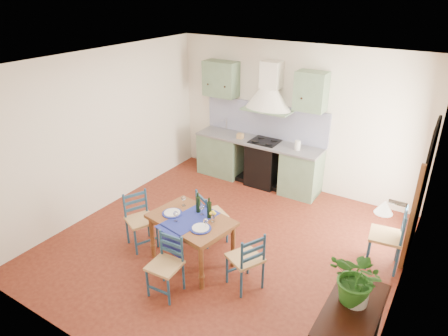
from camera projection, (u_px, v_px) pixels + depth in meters
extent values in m
plane|color=#4A1610|center=(225.00, 244.00, 6.32)|extent=(5.00, 5.00, 0.00)
cube|color=silver|center=(294.00, 118.00, 7.64)|extent=(5.00, 0.04, 2.80)
cube|color=slate|center=(222.00, 154.00, 8.51)|extent=(0.90, 0.60, 0.88)
cube|color=slate|center=(301.00, 173.00, 7.64)|extent=(0.70, 0.60, 0.88)
cube|color=black|center=(264.00, 164.00, 8.03)|extent=(0.60, 0.58, 0.88)
cube|color=gray|center=(258.00, 141.00, 7.90)|extent=(2.60, 0.64, 0.04)
cube|color=silver|center=(222.00, 134.00, 8.32)|extent=(0.45, 0.40, 0.03)
cylinder|color=silver|center=(226.00, 124.00, 8.39)|extent=(0.02, 0.02, 0.26)
cube|color=black|center=(265.00, 141.00, 7.82)|extent=(0.55, 0.48, 0.02)
cube|color=black|center=(258.00, 179.00, 8.31)|extent=(2.60, 0.50, 0.08)
cube|color=#0A1159|center=(265.00, 120.00, 7.96)|extent=(2.65, 0.05, 0.68)
cube|color=slate|center=(221.00, 79.00, 8.00)|extent=(0.70, 0.34, 0.70)
cube|color=slate|center=(311.00, 91.00, 7.08)|extent=(0.55, 0.34, 0.70)
cone|color=silver|center=(268.00, 100.00, 7.52)|extent=(0.96, 0.96, 0.40)
cube|color=silver|center=(271.00, 75.00, 7.40)|extent=(0.36, 0.30, 0.50)
cube|color=silver|center=(412.00, 212.00, 4.52)|extent=(0.04, 5.00, 2.80)
cube|color=black|center=(419.00, 203.00, 5.85)|extent=(0.03, 1.00, 1.65)
cylinder|color=black|center=(432.00, 151.00, 5.50)|extent=(0.03, 1.00, 1.00)
cube|color=brown|center=(411.00, 219.00, 5.44)|extent=(0.06, 0.06, 1.65)
cube|color=brown|center=(423.00, 188.00, 6.27)|extent=(0.06, 0.06, 1.65)
cube|color=brown|center=(423.00, 187.00, 5.96)|extent=(0.04, 0.55, 1.96)
cylinder|color=silver|center=(398.00, 203.00, 3.41)|extent=(0.15, 0.04, 0.04)
cone|color=#FFEDC6|center=(384.00, 207.00, 3.48)|extent=(0.16, 0.16, 0.12)
cube|color=silver|center=(103.00, 132.00, 6.93)|extent=(0.04, 5.00, 2.80)
cube|color=silver|center=(226.00, 64.00, 5.13)|extent=(5.00, 5.00, 0.01)
cube|color=brown|center=(191.00, 220.00, 5.63)|extent=(1.28, 0.97, 0.05)
cube|color=brown|center=(191.00, 224.00, 5.66)|extent=(1.14, 0.83, 0.08)
cylinder|color=brown|center=(152.00, 237.00, 5.89)|extent=(0.07, 0.07, 0.68)
cylinder|color=brown|center=(184.00, 220.00, 6.31)|extent=(0.07, 0.07, 0.68)
cylinder|color=brown|center=(201.00, 268.00, 5.26)|extent=(0.07, 0.07, 0.68)
cylinder|color=brown|center=(233.00, 246.00, 5.69)|extent=(0.07, 0.07, 0.68)
cube|color=navy|center=(189.00, 220.00, 5.59)|extent=(0.58, 0.93, 0.01)
cube|color=navy|center=(170.00, 242.00, 5.43)|extent=(0.43, 0.09, 0.38)
cylinder|color=navy|center=(172.00, 213.00, 5.73)|extent=(0.29, 0.29, 0.01)
cylinder|color=silver|center=(172.00, 213.00, 5.72)|extent=(0.23, 0.23, 0.01)
cylinder|color=navy|center=(201.00, 228.00, 5.37)|extent=(0.29, 0.29, 0.01)
cylinder|color=silver|center=(201.00, 228.00, 5.37)|extent=(0.23, 0.23, 0.01)
cylinder|color=black|center=(198.00, 203.00, 5.71)|extent=(0.07, 0.07, 0.32)
cylinder|color=black|center=(209.00, 208.00, 5.58)|extent=(0.07, 0.07, 0.32)
cylinder|color=white|center=(213.00, 218.00, 5.52)|extent=(0.05, 0.05, 0.10)
sphere|color=yellow|center=(213.00, 213.00, 5.48)|extent=(0.10, 0.10, 0.10)
cylinder|color=navy|center=(148.00, 283.00, 5.18)|extent=(0.03, 0.03, 0.43)
cylinder|color=navy|center=(162.00, 256.00, 5.36)|extent=(0.03, 0.03, 0.84)
cylinder|color=navy|center=(169.00, 292.00, 5.03)|extent=(0.03, 0.03, 0.43)
cylinder|color=navy|center=(183.00, 264.00, 5.22)|extent=(0.03, 0.03, 0.84)
cube|color=tan|center=(165.00, 266.00, 5.14)|extent=(0.42, 0.42, 0.04)
cube|color=navy|center=(172.00, 251.00, 5.23)|extent=(0.36, 0.04, 0.04)
cube|color=navy|center=(171.00, 244.00, 5.18)|extent=(0.36, 0.04, 0.04)
cube|color=navy|center=(171.00, 237.00, 5.13)|extent=(0.36, 0.04, 0.04)
cube|color=navy|center=(158.00, 290.00, 5.13)|extent=(0.34, 0.05, 0.02)
cylinder|color=navy|center=(227.00, 230.00, 6.26)|extent=(0.03, 0.03, 0.45)
cylinder|color=navy|center=(207.00, 225.00, 6.02)|extent=(0.03, 0.03, 0.87)
cylinder|color=navy|center=(217.00, 220.00, 6.54)|extent=(0.03, 0.03, 0.45)
cylinder|color=navy|center=(197.00, 214.00, 6.30)|extent=(0.03, 0.03, 0.87)
cube|color=tan|center=(212.00, 215.00, 6.23)|extent=(0.56, 0.56, 0.04)
cube|color=navy|center=(202.00, 211.00, 6.10)|extent=(0.33, 0.20, 0.04)
cube|color=navy|center=(201.00, 205.00, 6.05)|extent=(0.33, 0.20, 0.04)
cube|color=navy|center=(201.00, 198.00, 6.00)|extent=(0.33, 0.20, 0.04)
cube|color=navy|center=(222.00, 227.00, 6.42)|extent=(0.32, 0.20, 0.02)
cylinder|color=navy|center=(136.00, 242.00, 5.98)|extent=(0.03, 0.03, 0.45)
cylinder|color=navy|center=(126.00, 219.00, 6.15)|extent=(0.03, 0.03, 0.87)
cylinder|color=navy|center=(157.00, 235.00, 6.15)|extent=(0.03, 0.03, 0.45)
cylinder|color=navy|center=(147.00, 213.00, 6.33)|extent=(0.03, 0.03, 0.87)
cube|color=tan|center=(141.00, 220.00, 6.10)|extent=(0.54, 0.54, 0.04)
cube|color=navy|center=(136.00, 208.00, 6.18)|extent=(0.18, 0.34, 0.04)
cube|color=navy|center=(135.00, 202.00, 6.13)|extent=(0.18, 0.34, 0.04)
cube|color=navy|center=(134.00, 195.00, 6.08)|extent=(0.18, 0.34, 0.04)
cube|color=navy|center=(147.00, 241.00, 6.08)|extent=(0.18, 0.33, 0.02)
cylinder|color=navy|center=(248.00, 261.00, 5.58)|extent=(0.03, 0.03, 0.44)
cylinder|color=navy|center=(263.00, 262.00, 5.23)|extent=(0.03, 0.03, 0.87)
cylinder|color=navy|center=(227.00, 269.00, 5.42)|extent=(0.03, 0.03, 0.44)
cylinder|color=navy|center=(242.00, 271.00, 5.06)|extent=(0.03, 0.03, 0.87)
cube|color=tan|center=(245.00, 258.00, 5.27)|extent=(0.54, 0.54, 0.04)
cube|color=navy|center=(253.00, 257.00, 5.08)|extent=(0.18, 0.34, 0.04)
cube|color=navy|center=(253.00, 250.00, 5.03)|extent=(0.18, 0.34, 0.04)
cube|color=navy|center=(254.00, 242.00, 4.98)|extent=(0.18, 0.34, 0.04)
cube|color=navy|center=(238.00, 268.00, 5.52)|extent=(0.18, 0.32, 0.02)
cylinder|color=navy|center=(371.00, 241.00, 5.98)|extent=(0.04, 0.04, 0.49)
cylinder|color=navy|center=(401.00, 234.00, 5.73)|extent=(0.04, 0.04, 0.96)
cylinder|color=navy|center=(368.00, 255.00, 5.67)|extent=(0.04, 0.04, 0.49)
cylinder|color=navy|center=(400.00, 248.00, 5.42)|extent=(0.04, 0.04, 0.96)
cube|color=tan|center=(386.00, 236.00, 5.64)|extent=(0.50, 0.50, 0.04)
cube|color=navy|center=(403.00, 231.00, 5.51)|extent=(0.08, 0.40, 0.05)
cube|color=navy|center=(404.00, 223.00, 5.46)|extent=(0.08, 0.40, 0.05)
cube|color=navy|center=(406.00, 216.00, 5.40)|extent=(0.08, 0.40, 0.05)
cube|color=navy|center=(369.00, 251.00, 5.84)|extent=(0.08, 0.38, 0.03)
cube|color=black|center=(353.00, 310.00, 3.82)|extent=(0.50, 1.05, 0.04)
cube|color=brown|center=(331.00, 321.00, 4.30)|extent=(0.02, 0.38, 0.63)
imported|color=#26601C|center=(358.00, 279.00, 3.76)|extent=(0.63, 0.59, 0.57)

